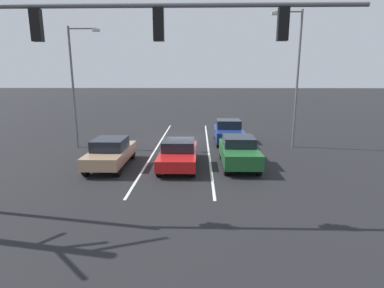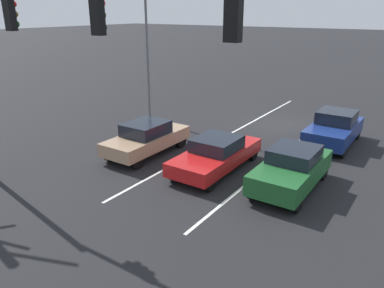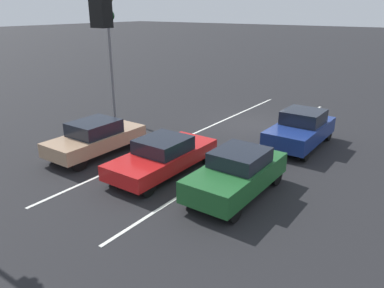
{
  "view_description": "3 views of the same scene",
  "coord_description": "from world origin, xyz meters",
  "px_view_note": "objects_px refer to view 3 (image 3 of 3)",
  "views": [
    {
      "loc": [
        -1.11,
        22.97,
        4.55
      ],
      "look_at": [
        -0.79,
        9.78,
        1.64
      ],
      "focal_mm": 28.0,
      "sensor_mm": 36.0,
      "label": 1
    },
    {
      "loc": [
        -7.19,
        20.09,
        6.26
      ],
      "look_at": [
        0.08,
        9.32,
        1.58
      ],
      "focal_mm": 35.0,
      "sensor_mm": 36.0,
      "label": 2
    },
    {
      "loc": [
        -8.58,
        17.77,
        5.97
      ],
      "look_at": [
        -1.07,
        7.25,
        1.25
      ],
      "focal_mm": 35.0,
      "sensor_mm": 36.0,
      "label": 3
    }
  ],
  "objects_px": {
    "car_red_midlane_front": "(163,155)",
    "street_lamp_right_shoulder": "(112,38)",
    "car_navy_leftlane_second": "(301,129)",
    "car_tan_rightlane_front": "(96,137)",
    "car_darkgreen_leftlane_front": "(237,173)"
  },
  "relations": [
    {
      "from": "street_lamp_right_shoulder",
      "to": "car_navy_leftlane_second",
      "type": "bearing_deg",
      "value": -170.31
    },
    {
      "from": "car_tan_rightlane_front",
      "to": "car_navy_leftlane_second",
      "type": "xyz_separation_m",
      "value": [
        -6.72,
        -6.13,
        0.03
      ]
    },
    {
      "from": "car_red_midlane_front",
      "to": "car_navy_leftlane_second",
      "type": "bearing_deg",
      "value": -118.39
    },
    {
      "from": "car_darkgreen_leftlane_front",
      "to": "car_tan_rightlane_front",
      "type": "distance_m",
      "value": 6.71
    },
    {
      "from": "street_lamp_right_shoulder",
      "to": "car_red_midlane_front",
      "type": "bearing_deg",
      "value": 148.62
    },
    {
      "from": "car_red_midlane_front",
      "to": "car_tan_rightlane_front",
      "type": "height_order",
      "value": "car_tan_rightlane_front"
    },
    {
      "from": "car_navy_leftlane_second",
      "to": "car_red_midlane_front",
      "type": "bearing_deg",
      "value": 61.61
    },
    {
      "from": "car_darkgreen_leftlane_front",
      "to": "street_lamp_right_shoulder",
      "type": "height_order",
      "value": "street_lamp_right_shoulder"
    },
    {
      "from": "car_red_midlane_front",
      "to": "street_lamp_right_shoulder",
      "type": "bearing_deg",
      "value": -31.38
    },
    {
      "from": "car_navy_leftlane_second",
      "to": "street_lamp_right_shoulder",
      "type": "xyz_separation_m",
      "value": [
        10.04,
        1.71,
        3.67
      ]
    },
    {
      "from": "car_navy_leftlane_second",
      "to": "street_lamp_right_shoulder",
      "type": "height_order",
      "value": "street_lamp_right_shoulder"
    },
    {
      "from": "car_navy_leftlane_second",
      "to": "street_lamp_right_shoulder",
      "type": "distance_m",
      "value": 10.83
    },
    {
      "from": "car_navy_leftlane_second",
      "to": "car_tan_rightlane_front",
      "type": "bearing_deg",
      "value": 42.38
    },
    {
      "from": "car_red_midlane_front",
      "to": "street_lamp_right_shoulder",
      "type": "relative_size",
      "value": 0.61
    },
    {
      "from": "car_darkgreen_leftlane_front",
      "to": "car_tan_rightlane_front",
      "type": "bearing_deg",
      "value": 2.28
    }
  ]
}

